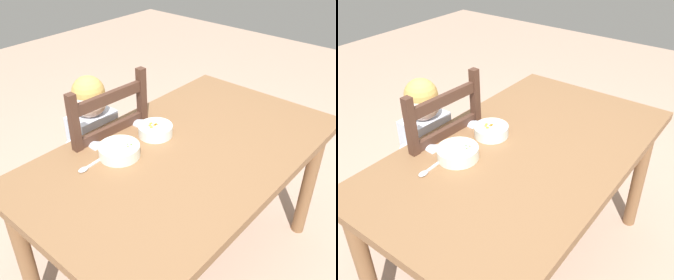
% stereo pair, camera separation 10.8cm
% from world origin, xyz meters
% --- Properties ---
extents(ground_plane, '(8.00, 8.00, 0.00)m').
position_xyz_m(ground_plane, '(0.00, 0.00, 0.00)').
color(ground_plane, tan).
extents(dining_table, '(1.45, 0.85, 0.75)m').
position_xyz_m(dining_table, '(0.00, 0.00, 0.64)').
color(dining_table, brown).
rests_on(dining_table, ground).
extents(dining_chair, '(0.44, 0.44, 1.01)m').
position_xyz_m(dining_chair, '(-0.11, 0.47, 0.48)').
color(dining_chair, '#4A2E22').
rests_on(dining_chair, ground).
extents(child_figure, '(0.32, 0.31, 0.98)m').
position_xyz_m(child_figure, '(-0.11, 0.47, 0.65)').
color(child_figure, silver).
rests_on(child_figure, ground).
extents(bowl_of_peas, '(0.17, 0.17, 0.05)m').
position_xyz_m(bowl_of_peas, '(-0.22, 0.18, 0.77)').
color(bowl_of_peas, white).
rests_on(bowl_of_peas, dining_table).
extents(bowl_of_carrots, '(0.16, 0.16, 0.05)m').
position_xyz_m(bowl_of_carrots, '(0.00, 0.18, 0.77)').
color(bowl_of_carrots, white).
rests_on(bowl_of_carrots, dining_table).
extents(spoon, '(0.14, 0.03, 0.01)m').
position_xyz_m(spoon, '(-0.37, 0.21, 0.75)').
color(spoon, silver).
rests_on(spoon, dining_table).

